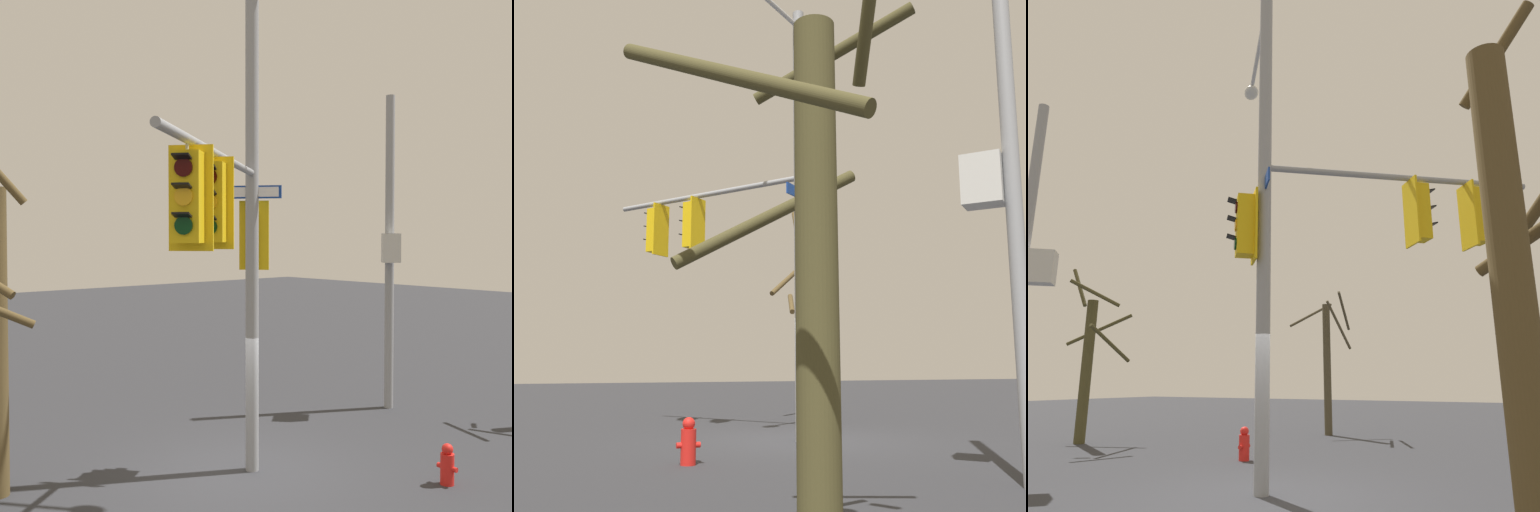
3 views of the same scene
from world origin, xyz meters
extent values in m
plane|color=#2E2F33|center=(0.00, 0.00, 0.00)|extent=(80.00, 80.00, 0.00)
cylinder|color=gray|center=(-0.06, -0.19, 4.73)|extent=(0.25, 0.25, 9.46)
cylinder|color=gray|center=(-1.70, 1.88, 5.56)|extent=(3.38, 4.22, 0.12)
cube|color=gold|center=(-1.92, 2.15, 4.86)|extent=(0.47, 0.46, 1.10)
cube|color=gold|center=(-1.81, 2.02, 4.86)|extent=(0.45, 0.39, 1.30)
cylinder|color=#2F0403|center=(-2.02, 2.28, 5.20)|extent=(0.19, 0.17, 0.22)
cube|color=black|center=(-2.07, 2.33, 5.32)|extent=(0.26, 0.26, 0.06)
cylinder|color=#F2A814|center=(-2.02, 2.28, 4.86)|extent=(0.19, 0.17, 0.22)
cube|color=black|center=(-2.07, 2.33, 4.98)|extent=(0.26, 0.26, 0.06)
cylinder|color=black|center=(-2.02, 2.28, 4.52)|extent=(0.19, 0.17, 0.22)
cube|color=black|center=(-2.07, 2.33, 4.64)|extent=(0.26, 0.26, 0.06)
cylinder|color=gray|center=(-1.92, 2.15, 5.48)|extent=(0.04, 0.04, 0.15)
cube|color=gold|center=(-2.64, 3.07, 4.86)|extent=(0.47, 0.46, 1.10)
cube|color=gold|center=(-2.53, 2.94, 4.86)|extent=(0.46, 0.39, 1.30)
cylinder|color=#2F0403|center=(-2.75, 3.20, 5.20)|extent=(0.19, 0.16, 0.22)
cube|color=black|center=(-2.79, 3.26, 5.32)|extent=(0.26, 0.26, 0.06)
cylinder|color=#F2A814|center=(-2.75, 3.20, 4.86)|extent=(0.19, 0.16, 0.22)
cube|color=black|center=(-2.79, 3.26, 4.98)|extent=(0.26, 0.26, 0.06)
cylinder|color=black|center=(-2.75, 3.20, 4.52)|extent=(0.19, 0.16, 0.22)
cube|color=black|center=(-2.79, 3.26, 4.64)|extent=(0.26, 0.26, 0.06)
cylinder|color=gray|center=(-2.64, 3.07, 5.48)|extent=(0.04, 0.04, 0.15)
cube|color=gold|center=(0.15, -0.46, 4.41)|extent=(0.47, 0.46, 1.10)
cube|color=gold|center=(0.04, -0.33, 4.41)|extent=(0.45, 0.39, 1.30)
cylinder|color=#2F0403|center=(0.26, -0.59, 4.75)|extent=(0.19, 0.16, 0.22)
cube|color=black|center=(0.31, -0.65, 4.87)|extent=(0.26, 0.26, 0.06)
cylinder|color=#F2A814|center=(0.26, -0.59, 4.41)|extent=(0.19, 0.16, 0.22)
cube|color=black|center=(0.31, -0.65, 4.53)|extent=(0.26, 0.26, 0.06)
cylinder|color=black|center=(0.26, -0.59, 4.07)|extent=(0.19, 0.16, 0.22)
cube|color=black|center=(0.31, -0.65, 4.19)|extent=(0.26, 0.26, 0.06)
cube|color=navy|center=(-0.06, -0.19, 5.21)|extent=(0.87, 0.72, 0.24)
cube|color=white|center=(-0.07, -0.18, 5.21)|extent=(0.78, 0.64, 0.18)
cylinder|color=gray|center=(0.89, -5.64, 3.97)|extent=(0.23, 0.23, 7.94)
cube|color=silver|center=(0.63, -5.35, 4.10)|extent=(0.69, 0.70, 0.72)
cylinder|color=red|center=(-2.85, -2.34, 0.28)|extent=(0.24, 0.24, 0.55)
sphere|color=red|center=(-2.85, -2.34, 0.63)|extent=(0.20, 0.20, 0.20)
cylinder|color=red|center=(-2.99, -2.34, 0.30)|extent=(0.10, 0.09, 0.09)
cylinder|color=red|center=(-2.71, -2.34, 0.30)|extent=(0.10, 0.09, 0.09)
camera|label=1|loc=(-8.85, 7.42, 4.39)|focal=44.03mm
camera|label=2|loc=(-4.99, -12.34, 1.57)|focal=43.76mm
camera|label=3|loc=(7.01, 4.07, 1.72)|focal=33.99mm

